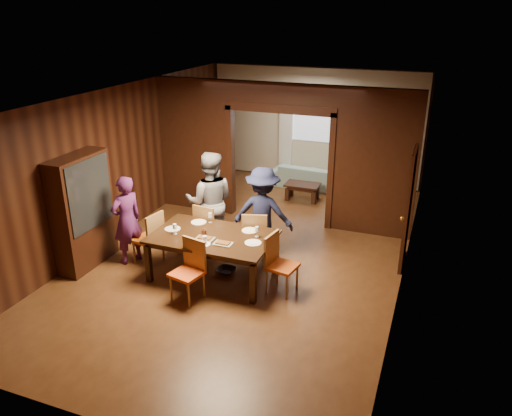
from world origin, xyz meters
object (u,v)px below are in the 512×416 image
at_px(sofa, 311,176).
at_px(chair_far_r, 255,236).
at_px(person_grey, 210,202).
at_px(chair_far_l, 210,227).
at_px(person_navy, 263,213).
at_px(dining_table, 213,256).
at_px(chair_left, 148,237).
at_px(coffee_table, 302,192).
at_px(chair_near, 187,272).
at_px(chair_right, 282,264).
at_px(hutch, 83,212).
at_px(person_purple, 127,220).

relative_size(sofa, chair_far_r, 2.03).
height_order(person_grey, chair_far_r, person_grey).
distance_m(chair_far_l, chair_far_r, 0.91).
xyz_separation_m(person_navy, chair_far_l, (-0.97, -0.19, -0.36)).
bearing_deg(person_grey, chair_far_l, 88.78).
distance_m(dining_table, chair_left, 1.31).
bearing_deg(dining_table, chair_left, 178.00).
distance_m(coffee_table, chair_near, 4.86).
xyz_separation_m(person_navy, chair_right, (0.73, -1.07, -0.36)).
xyz_separation_m(sofa, dining_table, (-0.37, -4.97, 0.09)).
height_order(coffee_table, hutch, hutch).
height_order(person_navy, chair_right, person_navy).
bearing_deg(chair_far_r, chair_far_l, -19.26).
xyz_separation_m(person_purple, person_grey, (1.14, 1.00, 0.14)).
relative_size(chair_near, hutch, 0.48).
xyz_separation_m(chair_left, chair_right, (2.54, -0.10, 0.00)).
height_order(person_purple, person_navy, person_navy).
xyz_separation_m(person_purple, hutch, (-0.64, -0.34, 0.20)).
bearing_deg(person_navy, chair_far_r, 68.16).
relative_size(coffee_table, chair_far_r, 0.82).
height_order(dining_table, chair_right, chair_right).
relative_size(chair_right, hutch, 0.48).
relative_size(coffee_table, hutch, 0.40).
xyz_separation_m(sofa, chair_right, (0.87, -5.03, 0.20)).
relative_size(person_grey, chair_near, 1.95).
height_order(person_purple, coffee_table, person_purple).
xyz_separation_m(sofa, chair_far_r, (0.08, -4.18, 0.20)).
distance_m(person_navy, sofa, 3.99).
bearing_deg(person_purple, person_navy, 138.28).
height_order(coffee_table, chair_right, chair_right).
height_order(person_navy, sofa, person_navy).
distance_m(chair_right, chair_far_r, 1.16).
xyz_separation_m(coffee_table, chair_right, (0.83, -4.08, 0.28)).
bearing_deg(chair_near, chair_far_r, 85.16).
xyz_separation_m(dining_table, chair_left, (-1.30, 0.05, 0.10)).
bearing_deg(person_grey, person_navy, 162.76).
bearing_deg(sofa, person_grey, 81.97).
height_order(chair_far_r, hutch, hutch).
xyz_separation_m(person_purple, chair_far_l, (1.18, 0.87, -0.32)).
bearing_deg(chair_far_r, person_purple, 4.70).
bearing_deg(chair_near, chair_far_l, 116.47).
relative_size(person_navy, chair_right, 1.74).
relative_size(dining_table, chair_right, 2.07).
xyz_separation_m(person_grey, chair_right, (1.74, -1.01, -0.46)).
relative_size(coffee_table, chair_right, 0.82).
height_order(person_navy, chair_near, person_navy).
xyz_separation_m(coffee_table, hutch, (-2.69, -4.40, 0.80)).
bearing_deg(chair_right, chair_left, 97.59).
relative_size(dining_table, chair_left, 2.07).
bearing_deg(dining_table, hutch, -170.42).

